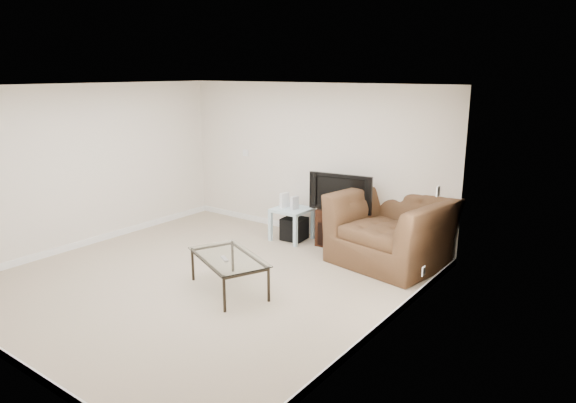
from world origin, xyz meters
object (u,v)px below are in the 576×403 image
Objects in this scene: tv_stand at (342,228)px; subwoofer at (294,229)px; television at (343,191)px; recliner at (392,218)px; coffee_table at (229,273)px; side_table at (292,224)px.

subwoofer is at bearing -170.22° from tv_stand.
tv_stand is 0.59m from television.
recliner is (0.93, -0.23, 0.36)m from tv_stand.
subwoofer is 0.24× the size of recliner.
television is 2.39m from coffee_table.
television is at bearing -90.00° from tv_stand.
recliner reaches higher than subwoofer.
side_table is 0.36× the size of recliner.
subwoofer is at bearing -171.03° from recliner.
side_table is at bearing 104.55° from coffee_table.
television reaches higher than subwoofer.
recliner is (1.71, -0.02, 0.47)m from subwoofer.
coffee_table is at bearing -76.44° from subwoofer.
tv_stand is at bearing 175.99° from recliner.
television is 0.97m from recliner.
television reaches higher than side_table.
subwoofer is (0.03, 0.02, -0.08)m from side_table.
subwoofer is (-0.79, -0.17, -0.70)m from television.
television is 0.82× the size of coffee_table.
recliner is 1.32× the size of coffee_table.
tv_stand is 0.62× the size of coffee_table.
recliner reaches higher than side_table.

